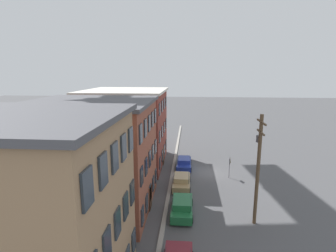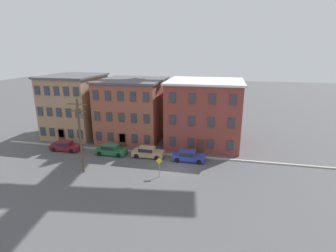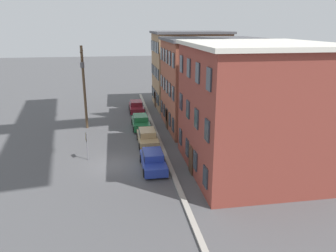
{
  "view_description": "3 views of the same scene",
  "coord_description": "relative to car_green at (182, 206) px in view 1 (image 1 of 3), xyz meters",
  "views": [
    {
      "loc": [
        -30.92,
        2.53,
        12.27
      ],
      "look_at": [
        -1.98,
        4.94,
        6.24
      ],
      "focal_mm": 28.0,
      "sensor_mm": 36.0,
      "label": 1
    },
    {
      "loc": [
        5.47,
        -29.44,
        14.55
      ],
      "look_at": [
        -1.33,
        2.3,
        4.98
      ],
      "focal_mm": 28.0,
      "sensor_mm": 36.0,
      "label": 2
    },
    {
      "loc": [
        25.65,
        0.33,
        11.19
      ],
      "look_at": [
        -0.25,
        4.61,
        3.06
      ],
      "focal_mm": 35.0,
      "sensor_mm": 36.0,
      "label": 3
    }
  ],
  "objects": [
    {
      "name": "ground_plane",
      "position": [
        9.88,
        -3.05,
        -0.75
      ],
      "size": [
        200.0,
        200.0,
        0.0
      ],
      "primitive_type": "plane",
      "color": "#4C4C4F"
    },
    {
      "name": "kerb_strip",
      "position": [
        9.88,
        1.45,
        -0.67
      ],
      "size": [
        56.0,
        0.36,
        0.16
      ],
      "primitive_type": "cube",
      "color": "#9E998E",
      "rests_on": "ground_plane"
    },
    {
      "name": "apartment_corner",
      "position": [
        -9.72,
        7.76,
        4.45
      ],
      "size": [
        8.78,
        10.14,
        10.37
      ],
      "color": "#9E7A56",
      "rests_on": "ground_plane"
    },
    {
      "name": "apartment_midblock",
      "position": [
        0.66,
        8.05,
        4.2
      ],
      "size": [
        10.26,
        10.72,
        9.87
      ],
      "color": "brown",
      "rests_on": "ground_plane"
    },
    {
      "name": "apartment_far",
      "position": [
        12.52,
        7.84,
        4.26
      ],
      "size": [
        11.44,
        10.28,
        9.99
      ],
      "color": "brown",
      "rests_on": "ground_plane"
    },
    {
      "name": "car_green",
      "position": [
        0.0,
        0.0,
        0.0
      ],
      "size": [
        4.4,
        1.92,
        1.43
      ],
      "color": "#1E6638",
      "rests_on": "ground_plane"
    },
    {
      "name": "car_tan",
      "position": [
        5.42,
        0.22,
        0.0
      ],
      "size": [
        4.4,
        1.92,
        1.43
      ],
      "color": "tan",
      "rests_on": "ground_plane"
    },
    {
      "name": "car_blue",
      "position": [
        11.16,
        0.08,
        0.0
      ],
      "size": [
        4.4,
        1.92,
        1.43
      ],
      "color": "#233899",
      "rests_on": "ground_plane"
    },
    {
      "name": "caution_sign",
      "position": [
        8.48,
        -5.3,
        0.93
      ],
      "size": [
        0.93,
        0.08,
        2.52
      ],
      "color": "slate",
      "rests_on": "ground_plane"
    },
    {
      "name": "utility_pole",
      "position": [
        -0.9,
        -6.0,
        4.37
      ],
      "size": [
        2.4,
        0.44,
        9.11
      ],
      "color": "brown",
      "rests_on": "ground_plane"
    }
  ]
}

